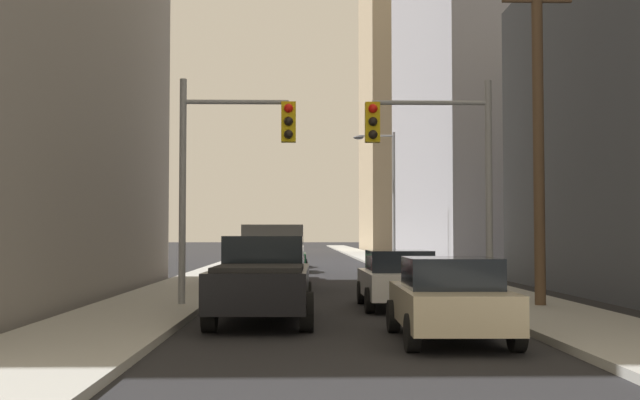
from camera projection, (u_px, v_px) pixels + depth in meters
name	position (u px, v px, depth m)	size (l,w,h in m)	color
sidewalk_left	(243.00, 262.00, 54.11)	(2.91, 160.00, 0.15)	#9E9E99
sidewalk_right	(386.00, 262.00, 54.34)	(2.91, 160.00, 0.15)	#9E9E99
pickup_truck_black	(263.00, 280.00, 17.67)	(2.20, 5.44, 1.90)	black
cargo_van_grey	(275.00, 253.00, 28.35)	(2.16, 5.22, 2.26)	slate
sedan_beige	(450.00, 299.00, 14.42)	(1.95, 4.24, 1.52)	#C6B793
sedan_white	(398.00, 279.00, 20.87)	(1.95, 4.22, 1.52)	white
sedan_maroon	(283.00, 262.00, 34.23)	(1.95, 4.23, 1.52)	maroon
sedan_silver	(287.00, 254.00, 47.32)	(1.95, 4.21, 1.52)	#B7BABF
sedan_green	(288.00, 257.00, 41.06)	(1.95, 4.20, 1.52)	#195938
traffic_signal_near_left	(231.00, 155.00, 20.75)	(3.03, 0.44, 6.00)	gray
traffic_signal_near_right	(436.00, 155.00, 20.88)	(3.34, 0.44, 6.00)	gray
utility_pole_right	(538.00, 116.00, 20.41)	(2.20, 0.28, 9.38)	brown
street_lamp_right	(387.00, 187.00, 43.14)	(2.27, 0.32, 7.50)	gray
building_right_mid_block	(538.00, 95.00, 56.34)	(17.50, 27.85, 23.66)	#93939E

